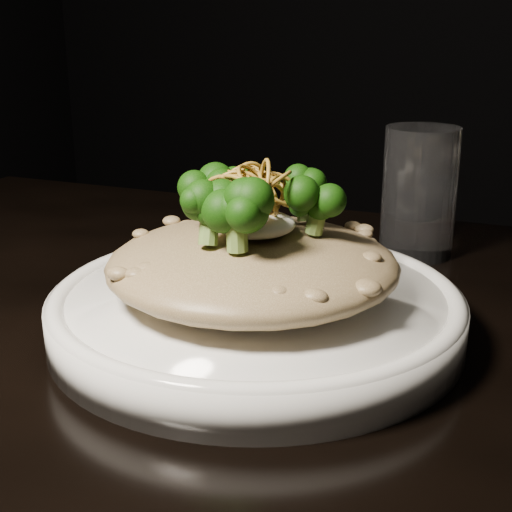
% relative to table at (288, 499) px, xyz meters
% --- Properties ---
extents(table, '(1.10, 0.80, 0.75)m').
position_rel_table_xyz_m(table, '(0.00, 0.00, 0.00)').
color(table, black).
rests_on(table, ground).
extents(plate, '(0.28, 0.28, 0.03)m').
position_rel_table_xyz_m(plate, '(-0.05, 0.06, 0.10)').
color(plate, white).
rests_on(plate, table).
extents(risotto, '(0.19, 0.19, 0.04)m').
position_rel_table_xyz_m(risotto, '(-0.05, 0.06, 0.13)').
color(risotto, brown).
rests_on(risotto, plate).
extents(broccoli, '(0.12, 0.12, 0.04)m').
position_rel_table_xyz_m(broccoli, '(-0.04, 0.06, 0.18)').
color(broccoli, black).
rests_on(broccoli, risotto).
extents(cheese, '(0.05, 0.05, 0.01)m').
position_rel_table_xyz_m(cheese, '(-0.04, 0.05, 0.16)').
color(cheese, white).
rests_on(cheese, risotto).
extents(shallots, '(0.05, 0.05, 0.03)m').
position_rel_table_xyz_m(shallots, '(-0.05, 0.06, 0.18)').
color(shallots, brown).
rests_on(shallots, cheese).
extents(drinking_glass, '(0.07, 0.07, 0.12)m').
position_rel_table_xyz_m(drinking_glass, '(0.02, 0.27, 0.14)').
color(drinking_glass, white).
rests_on(drinking_glass, table).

